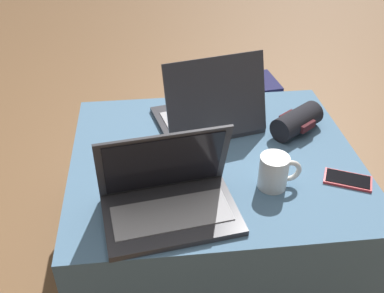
{
  "coord_description": "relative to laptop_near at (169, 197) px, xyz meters",
  "views": [
    {
      "loc": [
        -0.19,
        -1.1,
        1.25
      ],
      "look_at": [
        -0.08,
        -0.06,
        0.51
      ],
      "focal_mm": 42.0,
      "sensor_mm": 36.0,
      "label": 1
    }
  ],
  "objects": [
    {
      "name": "coffee_mug",
      "position": [
        0.3,
        0.07,
        0.0
      ],
      "size": [
        0.12,
        0.08,
        0.1
      ],
      "color": "white",
      "rests_on": "ottoman"
    },
    {
      "name": "cell_phone",
      "position": [
        0.52,
        0.06,
        -0.04
      ],
      "size": [
        0.15,
        0.12,
        0.01
      ],
      "rotation": [
        0.0,
        0.0,
        4.27
      ],
      "color": "red",
      "rests_on": "ottoman"
    },
    {
      "name": "wrist_brace",
      "position": [
        0.44,
        0.33,
        -0.01
      ],
      "size": [
        0.19,
        0.17,
        0.08
      ],
      "rotation": [
        0.0,
        0.0,
        0.62
      ],
      "color": "black",
      "rests_on": "ottoman"
    },
    {
      "name": "laptop_far",
      "position": [
        0.16,
        0.4,
        0.01
      ],
      "size": [
        0.38,
        0.32,
        0.26
      ],
      "rotation": [
        0.0,
        0.0,
        3.36
      ],
      "color": "#333338",
      "rests_on": "ottoman"
    },
    {
      "name": "laptop_near",
      "position": [
        0.0,
        0.0,
        0.0
      ],
      "size": [
        0.37,
        0.27,
        0.23
      ],
      "rotation": [
        0.0,
        0.0,
        0.14
      ],
      "color": "#333338",
      "rests_on": "ottoman"
    },
    {
      "name": "ground_plane",
      "position": [
        0.16,
        0.23,
        -0.48
      ],
      "size": [
        14.0,
        14.0,
        0.0
      ],
      "primitive_type": "plane",
      "color": "brown"
    },
    {
      "name": "ottoman",
      "position": [
        0.16,
        0.23,
        -0.26
      ],
      "size": [
        0.88,
        0.77,
        0.43
      ],
      "color": "#2A3D4E",
      "rests_on": "ground_plane"
    },
    {
      "name": "backpack",
      "position": [
        0.33,
        0.76,
        -0.28
      ],
      "size": [
        0.34,
        0.27,
        0.48
      ],
      "rotation": [
        0.0,
        0.0,
        3.27
      ],
      "color": "#23234C",
      "rests_on": "ground_plane"
    }
  ]
}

